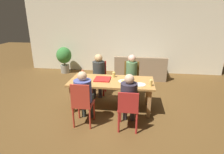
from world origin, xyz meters
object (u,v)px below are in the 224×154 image
at_px(chair_3, 99,76).
at_px(plate_2, 123,81).
at_px(chair_1, 128,109).
at_px(drinking_glass_2, 83,73).
at_px(person_0, 131,73).
at_px(couch, 140,70).
at_px(dining_table, 111,84).
at_px(person_1, 129,96).
at_px(potted_plant, 64,57).
at_px(pizza_box_0, 102,79).
at_px(chair_0, 131,77).
at_px(drinking_glass_1, 114,75).
at_px(chair_2, 82,103).
at_px(plate_1, 140,85).
at_px(plate_0, 78,83).
at_px(person_2, 84,93).
at_px(person_3, 98,71).
at_px(drinking_glass_0, 151,83).

relative_size(chair_3, plate_2, 4.14).
distance_m(chair_1, drinking_glass_2, 1.75).
xyz_separation_m(person_0, plate_2, (-0.17, -0.72, 0.03)).
relative_size(drinking_glass_2, couch, 0.08).
bearing_deg(dining_table, chair_3, 117.99).
relative_size(person_1, potted_plant, 1.14).
height_order(pizza_box_0, plate_2, same).
distance_m(chair_0, drinking_glass_2, 1.39).
bearing_deg(drinking_glass_1, chair_2, -113.77).
distance_m(person_1, plate_1, 0.61).
bearing_deg(plate_0, person_2, -60.33).
bearing_deg(chair_1, potted_plant, 127.34).
height_order(plate_0, plate_1, same).
bearing_deg(person_3, drinking_glass_2, -123.32).
bearing_deg(drinking_glass_1, person_0, 45.41).
bearing_deg(person_2, dining_table, 56.59).
height_order(dining_table, drinking_glass_0, drinking_glass_0).
bearing_deg(person_1, potted_plant, 128.48).
bearing_deg(chair_3, person_2, -90.00).
distance_m(chair_0, plate_1, 1.09).
relative_size(dining_table, couch, 1.12).
height_order(person_3, pizza_box_0, person_3).
relative_size(plate_2, drinking_glass_2, 1.57).
bearing_deg(plate_2, chair_2, -131.50).
bearing_deg(drinking_glass_0, plate_0, -177.80).
bearing_deg(plate_0, drinking_glass_1, 36.33).
bearing_deg(chair_0, plate_0, -135.87).
xyz_separation_m(chair_0, person_3, (-0.93, -0.09, 0.17)).
xyz_separation_m(plate_1, drinking_glass_2, (-1.47, 0.48, 0.07)).
xyz_separation_m(person_3, drinking_glass_2, (-0.31, -0.48, 0.09)).
xyz_separation_m(person_1, chair_3, (-0.93, 1.65, -0.19)).
bearing_deg(plate_0, chair_3, 78.05).
height_order(chair_2, drinking_glass_1, chair_2).
relative_size(chair_3, drinking_glass_0, 6.74).
distance_m(chair_1, chair_3, 2.02).
distance_m(chair_3, pizza_box_0, 0.93).
xyz_separation_m(person_0, pizza_box_0, (-0.68, -0.66, 0.03)).
xyz_separation_m(person_2, pizza_box_0, (0.25, 0.77, 0.04)).
xyz_separation_m(chair_1, potted_plant, (-2.70, 3.54, 0.14)).
bearing_deg(person_3, person_2, -90.00).
xyz_separation_m(chair_2, plate_2, (0.76, 0.86, 0.19)).
relative_size(chair_1, chair_3, 0.92).
height_order(chair_3, drinking_glass_0, chair_3).
height_order(chair_1, person_2, person_2).
xyz_separation_m(drinking_glass_1, drinking_glass_2, (-0.81, 0.03, 0.01)).
bearing_deg(chair_2, chair_0, 61.70).
bearing_deg(drinking_glass_1, person_2, -116.74).
height_order(chair_0, chair_2, chair_0).
bearing_deg(drinking_glass_2, person_2, -73.02).
distance_m(plate_1, plate_2, 0.43).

